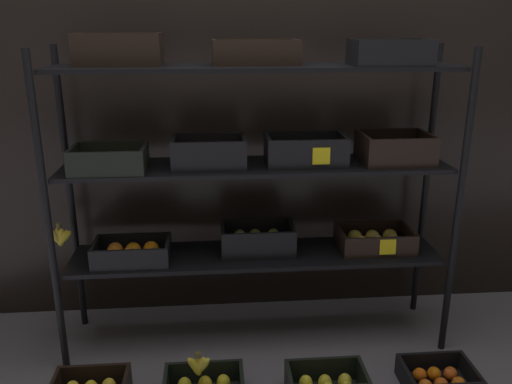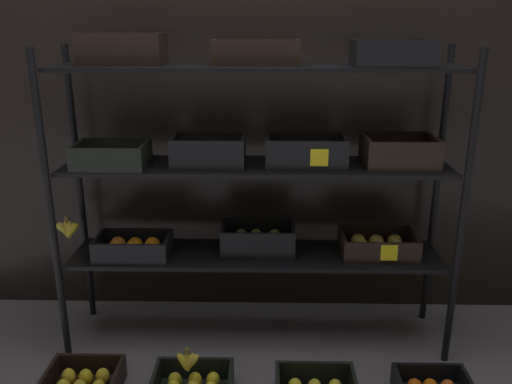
# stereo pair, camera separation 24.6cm
# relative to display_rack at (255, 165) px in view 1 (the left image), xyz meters

# --- Properties ---
(ground_plane) EXTENTS (10.00, 10.00, 0.00)m
(ground_plane) POSITION_rel_display_rack_xyz_m (0.01, 0.01, -0.91)
(ground_plane) COLOR slate
(storefront_wall) EXTENTS (4.21, 0.12, 2.64)m
(storefront_wall) POSITION_rel_display_rack_xyz_m (0.01, 0.39, 0.41)
(storefront_wall) COLOR black
(storefront_wall) RESTS_ON ground_plane
(display_rack) EXTENTS (1.94, 0.41, 1.50)m
(display_rack) POSITION_rel_display_rack_xyz_m (0.00, 0.00, 0.00)
(display_rack) COLOR black
(display_rack) RESTS_ON ground_plane
(crate_ground_tangerine) EXTENTS (0.31, 0.24, 0.10)m
(crate_ground_tangerine) POSITION_rel_display_rack_xyz_m (0.77, -0.47, -0.87)
(crate_ground_tangerine) COLOR black
(crate_ground_tangerine) RESTS_ON ground_plane
(banana_bunch_loose) EXTENTS (0.12, 0.04, 0.12)m
(banana_bunch_loose) POSITION_rel_display_rack_xyz_m (-0.27, -0.45, -0.75)
(banana_bunch_loose) COLOR brown
(banana_bunch_loose) RESTS_ON crate_ground_left_lemon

